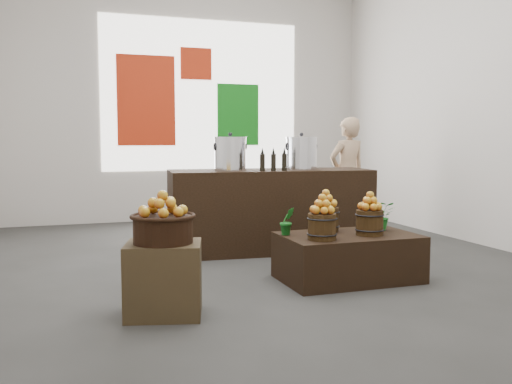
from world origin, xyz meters
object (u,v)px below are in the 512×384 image
object	(u,v)px
crate	(164,279)
wicker_basket	(163,230)
counter	(271,210)
shopper	(347,174)
stock_pot_center	(301,154)
stock_pot_left	(230,154)
display_table	(348,257)

from	to	relation	value
crate	wicker_basket	bearing A→B (deg)	0.00
crate	counter	bearing A→B (deg)	51.72
crate	shopper	size ratio (longest dim) A/B	0.34
shopper	stock_pot_center	bearing A→B (deg)	31.83
counter	shopper	world-z (taller)	shopper
shopper	stock_pot_left	bearing A→B (deg)	15.59
counter	stock_pot_center	xyz separation A→B (m)	(0.37, -0.04, 0.66)
display_table	counter	distance (m)	1.56
crate	display_table	xyz separation A→B (m)	(1.80, 0.50, -0.06)
stock_pot_left	stock_pot_center	bearing A→B (deg)	-5.50
crate	display_table	size ratio (longest dim) A/B	0.44
wicker_basket	crate	bearing A→B (deg)	0.00
display_table	stock_pot_left	size ratio (longest dim) A/B	3.46
display_table	counter	bearing A→B (deg)	97.46
counter	shopper	bearing A→B (deg)	38.69
display_table	shopper	size ratio (longest dim) A/B	0.77
stock_pot_center	display_table	bearing A→B (deg)	-96.50
crate	stock_pot_center	distance (m)	2.94
stock_pot_center	shopper	xyz separation A→B (m)	(1.16, 1.04, -0.33)
crate	counter	world-z (taller)	counter
stock_pot_center	crate	bearing A→B (deg)	-134.64
crate	counter	distance (m)	2.60
crate	display_table	world-z (taller)	crate
display_table	stock_pot_center	world-z (taller)	stock_pot_center
crate	wicker_basket	world-z (taller)	wicker_basket
crate	stock_pot_center	world-z (taller)	stock_pot_center
counter	stock_pot_left	bearing A→B (deg)	180.00
wicker_basket	shopper	xyz separation A→B (m)	(3.13, 3.03, 0.16)
stock_pot_left	shopper	size ratio (longest dim) A/B	0.22
counter	stock_pot_center	world-z (taller)	stock_pot_center
stock_pot_left	wicker_basket	bearing A→B (deg)	-118.56
crate	shopper	bearing A→B (deg)	44.06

